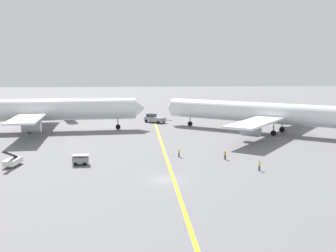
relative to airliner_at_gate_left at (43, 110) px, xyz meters
name	(u,v)px	position (x,y,z in m)	size (l,w,h in m)	color
ground_plane	(165,180)	(27.76, -47.49, -5.41)	(600.00, 600.00, 0.00)	slate
taxiway_stripe	(168,163)	(29.03, -37.49, -5.40)	(0.50, 120.00, 0.01)	yellow
airliner_at_gate_left	(43,110)	(0.00, 0.00, 0.00)	(52.14, 42.12, 16.20)	white
airliner_being_pushed	(266,113)	(56.14, -7.66, -0.50)	(49.49, 42.01, 14.87)	white
pushback_tug	(154,119)	(29.30, 13.69, -4.20)	(8.03, 7.63, 2.85)	gray
gse_belt_loader_portside	(13,161)	(3.32, -37.27, -4.58)	(2.29, 5.03, 3.02)	silver
gse_baggage_cart_trailing	(81,160)	(14.36, -37.44, -4.54)	(2.74, 1.61, 1.71)	gray
ground_crew_marshaller_foreground	(225,155)	(39.29, -35.61, -4.58)	(0.50, 0.36, 1.60)	black
ground_crew_ramp_agent_by_cones	(179,153)	(31.39, -32.93, -4.59)	(0.36, 0.36, 1.57)	#4C4C51
ground_crew_wing_walker_right	(259,166)	(42.88, -43.70, -4.60)	(0.36, 0.36, 1.56)	#2D3351
jet_bridge	(66,106)	(1.23, 27.62, -1.48)	(8.88, 20.96, 5.70)	#B7B7BC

